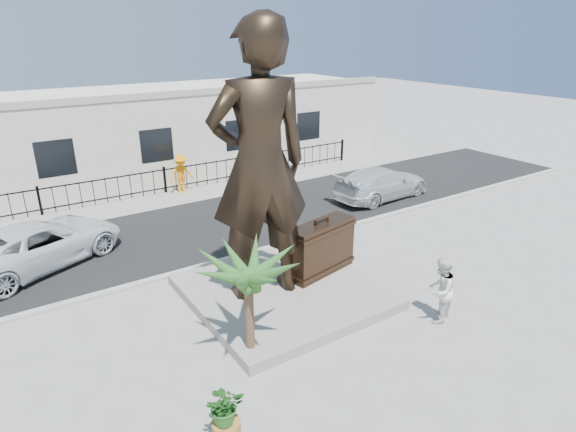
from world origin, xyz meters
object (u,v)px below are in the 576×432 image
suitcase (321,248)px  tourist (440,290)px  statue (259,165)px  car_white (40,243)px

suitcase → tourist: suitcase is taller
statue → suitcase: statue is taller
statue → suitcase: 3.65m
tourist → car_white: tourist is taller
tourist → car_white: size_ratio=0.34×
tourist → statue: bearing=-69.0°
suitcase → tourist: bearing=-81.4°
suitcase → statue: bearing=168.2°
statue → tourist: size_ratio=4.06×
statue → tourist: 5.88m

